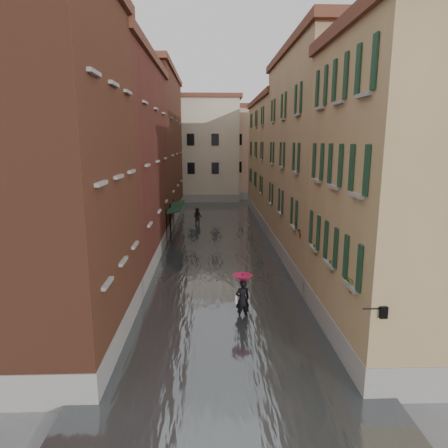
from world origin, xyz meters
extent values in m
plane|color=slate|center=(0.00, 0.00, 0.00)|extent=(120.00, 120.00, 0.00)
cube|color=#4C5155|center=(0.00, 13.00, 0.10)|extent=(10.00, 60.00, 0.20)
cube|color=brown|center=(-7.00, -2.00, 6.50)|extent=(6.00, 8.00, 13.00)
cube|color=#59291C|center=(-7.00, 9.00, 6.25)|extent=(6.00, 14.00, 12.50)
cube|color=brown|center=(-7.00, 24.00, 7.00)|extent=(6.00, 16.00, 14.00)
cube|color=olive|center=(7.00, -2.00, 5.75)|extent=(6.00, 8.00, 11.50)
cube|color=tan|center=(7.00, 9.00, 6.50)|extent=(6.00, 14.00, 13.00)
cube|color=olive|center=(7.00, 24.00, 5.75)|extent=(6.00, 16.00, 11.50)
cube|color=beige|center=(-3.00, 38.00, 6.50)|extent=(12.00, 9.00, 13.00)
cube|color=#C99A8D|center=(6.00, 40.00, 6.00)|extent=(10.00, 9.00, 12.00)
cube|color=#15301D|center=(-3.45, 14.42, 2.55)|extent=(1.09, 3.09, 0.31)
cylinder|color=black|center=(-3.95, 12.87, 1.40)|extent=(0.06, 0.06, 2.80)
cylinder|color=black|center=(-3.95, 15.97, 1.40)|extent=(0.06, 0.06, 2.80)
cube|color=#15301D|center=(-3.45, 17.13, 2.55)|extent=(1.09, 3.26, 0.31)
cylinder|color=black|center=(-3.95, 15.50, 1.40)|extent=(0.06, 0.06, 2.80)
cylinder|color=black|center=(-3.95, 18.76, 1.40)|extent=(0.06, 0.06, 2.80)
cylinder|color=black|center=(4.05, -6.00, 3.10)|extent=(0.60, 0.05, 0.05)
cube|color=black|center=(4.35, -6.00, 3.00)|extent=(0.22, 0.22, 0.35)
cube|color=beige|center=(4.35, -6.00, 3.00)|extent=(0.14, 0.14, 0.24)
cube|color=brown|center=(4.12, -4.28, 3.15)|extent=(0.22, 0.85, 0.18)
imported|color=#265926|center=(4.12, -4.28, 3.57)|extent=(0.59, 0.51, 0.66)
cube|color=brown|center=(4.12, -2.24, 3.15)|extent=(0.22, 0.85, 0.18)
imported|color=#265926|center=(4.12, -2.24, 3.57)|extent=(0.59, 0.51, 0.66)
cube|color=brown|center=(4.12, 0.13, 3.15)|extent=(0.22, 0.85, 0.18)
imported|color=#265926|center=(4.12, 0.13, 3.57)|extent=(0.59, 0.51, 0.66)
cube|color=brown|center=(4.12, 3.28, 3.15)|extent=(0.22, 0.85, 0.18)
imported|color=#265926|center=(4.12, 3.28, 3.57)|extent=(0.59, 0.51, 0.66)
imported|color=black|center=(0.77, 0.06, 0.91)|extent=(0.77, 0.63, 1.83)
cube|color=beige|center=(0.49, 0.11, 0.95)|extent=(0.08, 0.30, 0.38)
cylinder|color=black|center=(0.77, 0.06, 1.35)|extent=(0.02, 0.02, 1.00)
cone|color=#AF0B3A|center=(0.77, 0.06, 1.92)|extent=(0.92, 0.92, 0.28)
imported|color=black|center=(-1.84, 20.20, 0.85)|extent=(0.96, 0.83, 1.69)
camera|label=1|loc=(-0.62, -16.61, 7.85)|focal=32.00mm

